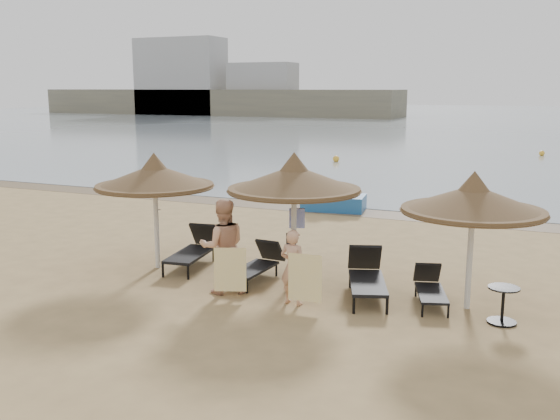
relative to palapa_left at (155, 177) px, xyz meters
The scene contains 21 objects.
ground 4.18m from the palapa_left, 14.21° to the right, with size 160.00×160.00×0.00m, color tan.
sea 79.23m from the palapa_left, 87.51° to the left, with size 200.00×140.00×0.03m, color gray.
wet_sand_strip 9.46m from the palapa_left, 68.03° to the left, with size 200.00×1.60×0.01m, color brown.
far_shore 79.95m from the palapa_left, 105.72° to the left, with size 150.00×54.80×12.00m.
palapa_left is the anchor object (origin of this frame).
palapa_center 3.45m from the palapa_left, ahead, with size 2.94×2.94×2.91m.
palapa_right 7.22m from the palapa_left, ahead, with size 2.75×2.75×2.73m.
lounger_far_left 2.01m from the palapa_left, 36.33° to the left, with size 0.97×2.16×0.93m.
lounger_near_left 3.21m from the palapa_left, ahead, with size 0.71×1.84×0.81m.
lounger_near_right 5.48m from the palapa_left, ahead, with size 1.36×2.22×0.94m.
lounger_far_right 6.75m from the palapa_left, ahead, with size 0.97×1.67×0.71m.
side_table 8.15m from the palapa_left, ahead, with size 0.57×0.57×0.69m.
person_left 2.77m from the palapa_left, 23.43° to the right, with size 1.07×0.70×2.33m, color tan.
person_right 4.33m from the palapa_left, 15.41° to the right, with size 0.82×0.53×1.78m, color tan.
towel_left 3.42m from the palapa_left, 26.87° to the right, with size 0.62×0.26×0.92m.
towel_right 4.79m from the palapa_left, 17.29° to the right, with size 0.68×0.06×0.95m.
bag_patterned 3.56m from the palapa_left, ahead, with size 0.36×0.25×0.43m.
bag_dark 3.65m from the palapa_left, ahead, with size 0.22×0.13×0.30m.
pedal_boat 8.87m from the palapa_left, 79.55° to the left, with size 2.32×1.57×1.01m.
buoy_left 22.72m from the palapa_left, 97.40° to the left, with size 0.38×0.38×0.38m, color yellow.
buoy_mid 31.89m from the palapa_left, 75.30° to the left, with size 0.35×0.35×0.35m, color yellow.
Camera 1 is at (5.03, -11.28, 4.27)m, focal length 40.00 mm.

